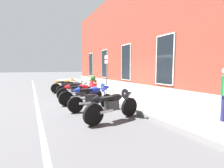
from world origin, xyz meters
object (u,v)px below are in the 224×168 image
(motorcycle_orange_sport, at_px, (67,85))
(motorcycle_black_sport, at_px, (115,103))
(motorcycle_blue_sport, at_px, (94,96))
(barrel_planter, at_px, (93,83))
(motorcycle_black_naked, at_px, (77,90))
(motorcycle_red_sport, at_px, (83,92))
(parking_sign, at_px, (107,69))
(motorcycle_grey_naked, at_px, (74,88))

(motorcycle_orange_sport, bearing_deg, motorcycle_black_sport, 1.41)
(motorcycle_blue_sport, relative_size, barrel_planter, 2.00)
(motorcycle_black_naked, relative_size, barrel_planter, 2.14)
(motorcycle_blue_sport, height_order, motorcycle_black_sport, motorcycle_blue_sport)
(motorcycle_red_sport, distance_m, parking_sign, 2.41)
(motorcycle_orange_sport, relative_size, motorcycle_red_sport, 0.93)
(motorcycle_black_naked, distance_m, parking_sign, 2.12)
(motorcycle_black_naked, bearing_deg, barrel_planter, 145.66)
(motorcycle_orange_sport, xyz_separation_m, motorcycle_black_naked, (2.82, -0.02, -0.05))
(motorcycle_blue_sport, relative_size, parking_sign, 0.86)
(motorcycle_orange_sport, distance_m, motorcycle_blue_sport, 5.50)
(motorcycle_orange_sport, height_order, motorcycle_red_sport, motorcycle_red_sport)
(motorcycle_red_sport, relative_size, motorcycle_blue_sport, 1.10)
(motorcycle_black_naked, height_order, barrel_planter, barrel_planter)
(parking_sign, bearing_deg, barrel_planter, 175.13)
(motorcycle_black_sport, xyz_separation_m, barrel_planter, (-7.14, 1.84, 0.03))
(parking_sign, bearing_deg, motorcycle_black_naked, -92.55)
(motorcycle_black_naked, xyz_separation_m, motorcycle_blue_sport, (2.68, 0.02, 0.10))
(motorcycle_red_sport, relative_size, parking_sign, 0.94)
(barrel_planter, bearing_deg, motorcycle_red_sport, -25.57)
(motorcycle_blue_sport, height_order, parking_sign, parking_sign)
(motorcycle_red_sport, relative_size, motorcycle_black_sport, 1.02)
(motorcycle_orange_sport, bearing_deg, motorcycle_red_sport, -0.47)
(motorcycle_black_naked, distance_m, motorcycle_black_sport, 4.16)
(motorcycle_black_naked, xyz_separation_m, parking_sign, (0.08, 1.77, 1.15))
(motorcycle_blue_sport, bearing_deg, motorcycle_black_sport, 6.71)
(motorcycle_black_naked, bearing_deg, motorcycle_black_sport, 2.64)
(motorcycle_orange_sport, distance_m, parking_sign, 3.56)
(motorcycle_grey_naked, distance_m, motorcycle_red_sport, 2.63)
(motorcycle_grey_naked, height_order, barrel_planter, barrel_planter)
(motorcycle_red_sport, distance_m, motorcycle_black_sport, 2.86)
(motorcycle_grey_naked, xyz_separation_m, barrel_planter, (-1.66, 1.88, 0.09))
(motorcycle_black_sport, bearing_deg, motorcycle_orange_sport, -178.59)
(parking_sign, bearing_deg, motorcycle_blue_sport, -34.00)
(motorcycle_black_naked, relative_size, motorcycle_black_sport, 1.00)
(motorcycle_grey_naked, relative_size, barrel_planter, 2.14)
(motorcycle_grey_naked, bearing_deg, motorcycle_orange_sport, -174.81)
(motorcycle_red_sport, bearing_deg, motorcycle_black_sport, 4.12)
(motorcycle_red_sport, bearing_deg, motorcycle_orange_sport, 179.53)
(motorcycle_orange_sport, bearing_deg, motorcycle_black_naked, -0.40)
(barrel_planter, bearing_deg, motorcycle_black_sport, -14.48)
(motorcycle_black_sport, bearing_deg, motorcycle_red_sport, -175.88)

